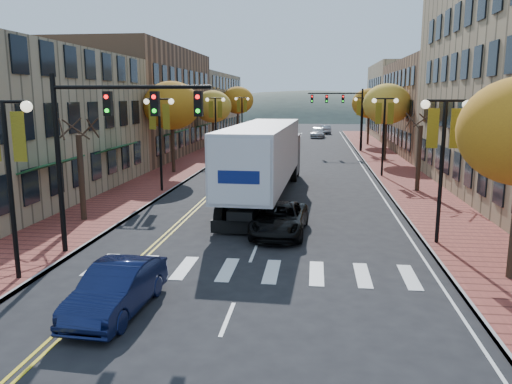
% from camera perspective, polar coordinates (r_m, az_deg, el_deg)
% --- Properties ---
extents(ground, '(200.00, 200.00, 0.00)m').
position_cam_1_polar(ground, '(16.32, -2.04, -11.34)').
color(ground, black).
rests_on(ground, ground).
extents(sidewalk_left, '(4.00, 85.00, 0.15)m').
position_cam_1_polar(sidewalk_left, '(49.14, -6.64, 3.68)').
color(sidewalk_left, brown).
rests_on(sidewalk_left, ground).
extents(sidewalk_right, '(4.00, 85.00, 0.15)m').
position_cam_1_polar(sidewalk_right, '(48.28, 14.67, 3.27)').
color(sidewalk_right, brown).
rests_on(sidewalk_right, ground).
extents(building_left_mid, '(12.00, 24.00, 11.00)m').
position_cam_1_polar(building_left_mid, '(54.48, -14.24, 9.85)').
color(building_left_mid, brown).
rests_on(building_left_mid, ground).
extents(building_left_far, '(12.00, 26.00, 9.50)m').
position_cam_1_polar(building_left_far, '(78.36, -7.63, 9.75)').
color(building_left_far, '#9E8966').
rests_on(building_left_far, ground).
extents(building_right_mid, '(15.00, 24.00, 10.00)m').
position_cam_1_polar(building_right_mid, '(59.18, 22.91, 8.90)').
color(building_right_mid, brown).
rests_on(building_right_mid, ground).
extents(building_right_far, '(15.00, 20.00, 11.00)m').
position_cam_1_polar(building_right_far, '(80.56, 18.63, 9.84)').
color(building_right_far, '#9E8966').
rests_on(building_right_far, ground).
extents(tree_left_a, '(0.28, 0.28, 4.20)m').
position_cam_1_polar(tree_left_a, '(25.88, -19.33, 1.55)').
color(tree_left_a, '#382619').
rests_on(tree_left_a, sidewalk_left).
extents(tree_left_b, '(4.48, 4.48, 7.21)m').
position_cam_1_polar(tree_left_b, '(40.55, -9.61, 9.71)').
color(tree_left_b, '#382619').
rests_on(tree_left_b, sidewalk_left).
extents(tree_left_c, '(4.16, 4.16, 6.69)m').
position_cam_1_polar(tree_left_c, '(56.10, -4.96, 9.70)').
color(tree_left_c, '#382619').
rests_on(tree_left_c, sidewalk_left).
extents(tree_left_d, '(4.61, 4.61, 7.42)m').
position_cam_1_polar(tree_left_d, '(73.80, -2.10, 10.43)').
color(tree_left_d, '#382619').
rests_on(tree_left_d, sidewalk_left).
extents(tree_right_b, '(0.28, 0.28, 4.20)m').
position_cam_1_polar(tree_right_b, '(33.82, 18.11, 3.69)').
color(tree_right_b, '#382619').
rests_on(tree_right_b, sidewalk_right).
extents(tree_right_c, '(4.48, 4.48, 7.21)m').
position_cam_1_polar(tree_right_c, '(49.38, 14.74, 9.69)').
color(tree_right_c, '#382619').
rests_on(tree_right_c, sidewalk_right).
extents(tree_right_d, '(4.35, 4.35, 7.00)m').
position_cam_1_polar(tree_right_d, '(65.27, 12.82, 9.84)').
color(tree_right_d, '#382619').
rests_on(tree_right_d, sidewalk_right).
extents(lamp_left_a, '(1.96, 0.36, 6.05)m').
position_cam_1_polar(lamp_left_a, '(17.98, -26.54, 3.75)').
color(lamp_left_a, black).
rests_on(lamp_left_a, ground).
extents(lamp_left_b, '(1.96, 0.36, 6.05)m').
position_cam_1_polar(lamp_left_b, '(32.51, -10.96, 7.38)').
color(lamp_left_b, black).
rests_on(lamp_left_b, ground).
extents(lamp_left_c, '(1.96, 0.36, 6.05)m').
position_cam_1_polar(lamp_left_c, '(49.94, -4.65, 8.69)').
color(lamp_left_c, black).
rests_on(lamp_left_c, ground).
extents(lamp_left_d, '(1.96, 0.36, 6.05)m').
position_cam_1_polar(lamp_left_d, '(67.67, -1.61, 9.29)').
color(lamp_left_d, black).
rests_on(lamp_left_d, ground).
extents(lamp_right_a, '(1.96, 0.36, 6.05)m').
position_cam_1_polar(lamp_right_a, '(21.63, 20.62, 5.22)').
color(lamp_right_a, black).
rests_on(lamp_right_a, ground).
extents(lamp_right_b, '(1.96, 0.36, 6.05)m').
position_cam_1_polar(lamp_right_b, '(39.31, 14.44, 7.81)').
color(lamp_right_b, black).
rests_on(lamp_right_b, ground).
extents(lamp_right_c, '(1.96, 0.36, 6.05)m').
position_cam_1_polar(lamp_right_c, '(57.19, 12.09, 8.76)').
color(lamp_right_c, black).
rests_on(lamp_right_c, ground).
extents(traffic_mast_near, '(6.10, 0.35, 7.00)m').
position_cam_1_polar(traffic_mast_near, '(19.59, -16.89, 6.77)').
color(traffic_mast_near, black).
rests_on(traffic_mast_near, ground).
extents(traffic_mast_far, '(6.10, 0.34, 7.00)m').
position_cam_1_polar(traffic_mast_far, '(57.02, 10.06, 9.46)').
color(traffic_mast_far, black).
rests_on(traffic_mast_far, ground).
extents(semi_truck, '(3.56, 18.42, 4.58)m').
position_cam_1_polar(semi_truck, '(30.24, 1.19, 4.25)').
color(semi_truck, black).
rests_on(semi_truck, ground).
extents(navy_sedan, '(1.77, 4.44, 1.44)m').
position_cam_1_polar(navy_sedan, '(15.17, -15.61, -10.60)').
color(navy_sedan, '#0D1537').
rests_on(navy_sedan, ground).
extents(black_suv, '(2.57, 5.14, 1.40)m').
position_cam_1_polar(black_suv, '(22.66, 2.74, -3.10)').
color(black_suv, black).
rests_on(black_suv, ground).
extents(car_far_white, '(1.99, 4.15, 1.37)m').
position_cam_1_polar(car_far_white, '(62.75, 4.17, 5.84)').
color(car_far_white, silver).
rests_on(car_far_white, ground).
extents(car_far_silver, '(2.35, 5.04, 1.42)m').
position_cam_1_polar(car_far_silver, '(76.56, 7.09, 6.71)').
color(car_far_silver, '#A3A4AA').
rests_on(car_far_silver, ground).
extents(car_far_oncoming, '(1.96, 4.49, 1.44)m').
position_cam_1_polar(car_far_oncoming, '(85.29, 7.91, 7.11)').
color(car_far_oncoming, '#A9A9B1').
rests_on(car_far_oncoming, ground).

